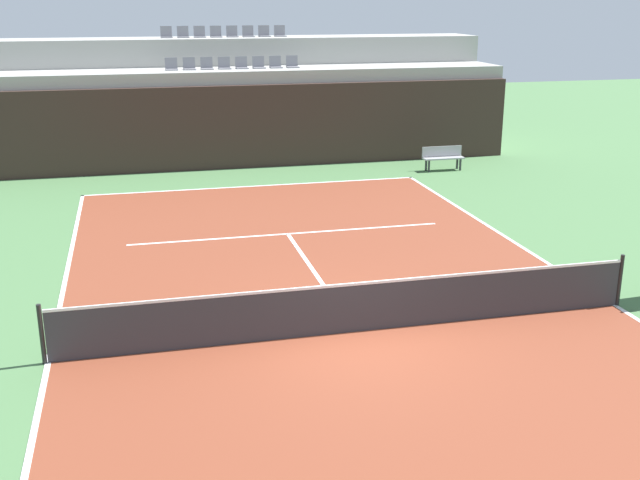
# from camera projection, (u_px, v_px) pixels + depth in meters

# --- Properties ---
(ground_plane) EXTENTS (80.00, 80.00, 0.00)m
(ground_plane) POSITION_uv_depth(u_px,v_px,m) (356.00, 332.00, 14.38)
(ground_plane) COLOR #477042
(court_surface) EXTENTS (11.00, 24.00, 0.01)m
(court_surface) POSITION_uv_depth(u_px,v_px,m) (356.00, 332.00, 14.38)
(court_surface) COLOR brown
(court_surface) RESTS_ON ground_plane
(baseline_far) EXTENTS (11.00, 0.10, 0.00)m
(baseline_far) POSITION_uv_depth(u_px,v_px,m) (255.00, 186.00, 25.45)
(baseline_far) COLOR white
(baseline_far) RESTS_ON court_surface
(sideline_left) EXTENTS (0.10, 24.00, 0.00)m
(sideline_left) POSITION_uv_depth(u_px,v_px,m) (48.00, 362.00, 13.15)
(sideline_left) COLOR white
(sideline_left) RESTS_ON court_surface
(sideline_right) EXTENTS (0.10, 24.00, 0.00)m
(sideline_right) POSITION_uv_depth(u_px,v_px,m) (615.00, 305.00, 15.60)
(sideline_right) COLOR white
(sideline_right) RESTS_ON court_surface
(service_line_far) EXTENTS (8.26, 0.10, 0.00)m
(service_line_far) POSITION_uv_depth(u_px,v_px,m) (288.00, 234.00, 20.31)
(service_line_far) COLOR white
(service_line_far) RESTS_ON court_surface
(centre_service_line) EXTENTS (0.10, 6.40, 0.00)m
(centre_service_line) POSITION_uv_depth(u_px,v_px,m) (316.00, 274.00, 17.34)
(centre_service_line) COLOR white
(centre_service_line) RESTS_ON court_surface
(back_wall) EXTENTS (20.54, 0.30, 2.97)m
(back_wall) POSITION_uv_depth(u_px,v_px,m) (240.00, 127.00, 27.85)
(back_wall) COLOR #33231E
(back_wall) RESTS_ON ground_plane
(stands_tier_lower) EXTENTS (20.54, 2.40, 3.43)m
(stands_tier_lower) POSITION_uv_depth(u_px,v_px,m) (235.00, 115.00, 29.04)
(stands_tier_lower) COLOR #9E9E99
(stands_tier_lower) RESTS_ON ground_plane
(stands_tier_upper) EXTENTS (20.54, 2.40, 4.45)m
(stands_tier_upper) POSITION_uv_depth(u_px,v_px,m) (227.00, 94.00, 31.11)
(stands_tier_upper) COLOR #9E9E99
(stands_tier_upper) RESTS_ON ground_plane
(seating_row_lower) EXTENTS (4.93, 0.44, 0.44)m
(seating_row_lower) POSITION_uv_depth(u_px,v_px,m) (233.00, 65.00, 28.57)
(seating_row_lower) COLOR slate
(seating_row_lower) RESTS_ON stands_tier_lower
(seating_row_upper) EXTENTS (4.93, 0.44, 0.44)m
(seating_row_upper) POSITION_uv_depth(u_px,v_px,m) (224.00, 34.00, 30.49)
(seating_row_upper) COLOR slate
(seating_row_upper) RESTS_ON stands_tier_upper
(tennis_net) EXTENTS (11.08, 0.08, 1.07)m
(tennis_net) POSITION_uv_depth(u_px,v_px,m) (356.00, 307.00, 14.23)
(tennis_net) COLOR black
(tennis_net) RESTS_ON court_surface
(player_bench) EXTENTS (1.50, 0.40, 0.85)m
(player_bench) POSITION_uv_depth(u_px,v_px,m) (443.00, 156.00, 27.73)
(player_bench) COLOR #99999E
(player_bench) RESTS_ON ground_plane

